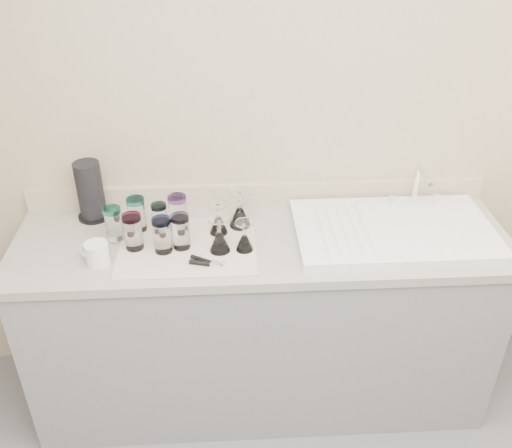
{
  "coord_description": "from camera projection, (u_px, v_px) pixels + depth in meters",
  "views": [
    {
      "loc": [
        -0.14,
        -0.77,
        2.2
      ],
      "look_at": [
        -0.03,
        1.15,
        1.0
      ],
      "focal_mm": 40.0,
      "sensor_mm": 36.0,
      "label": 1
    }
  ],
  "objects": [
    {
      "name": "white_mug",
      "position": [
        97.0,
        253.0,
        2.19
      ],
      "size": [
        0.14,
        0.12,
        0.09
      ],
      "color": "silver",
      "rests_on": "counter_unit"
    },
    {
      "name": "tumbler_extra",
      "position": [
        114.0,
        223.0,
        2.31
      ],
      "size": [
        0.07,
        0.07,
        0.14
      ],
      "color": "white",
      "rests_on": "dish_towel"
    },
    {
      "name": "goblet_back_left",
      "position": [
        218.0,
        223.0,
        2.36
      ],
      "size": [
        0.08,
        0.08,
        0.14
      ],
      "color": "white",
      "rests_on": "dish_towel"
    },
    {
      "name": "can_opener",
      "position": [
        207.0,
        263.0,
        2.19
      ],
      "size": [
        0.14,
        0.09,
        0.02
      ],
      "color": "silver",
      "rests_on": "dish_towel"
    },
    {
      "name": "room_envelope",
      "position": [
        310.0,
        303.0,
        1.0
      ],
      "size": [
        3.54,
        3.5,
        2.52
      ],
      "color": "#59595F",
      "rests_on": "ground"
    },
    {
      "name": "goblet_front_left",
      "position": [
        220.0,
        240.0,
        2.25
      ],
      "size": [
        0.08,
        0.08,
        0.15
      ],
      "color": "white",
      "rests_on": "dish_towel"
    },
    {
      "name": "goblet_back_right",
      "position": [
        240.0,
        218.0,
        2.4
      ],
      "size": [
        0.07,
        0.07,
        0.13
      ],
      "color": "white",
      "rests_on": "dish_towel"
    },
    {
      "name": "tumbler_cyan",
      "position": [
        160.0,
        218.0,
        2.36
      ],
      "size": [
        0.06,
        0.06,
        0.13
      ],
      "color": "white",
      "rests_on": "dish_towel"
    },
    {
      "name": "tumbler_teal",
      "position": [
        137.0,
        214.0,
        2.36
      ],
      "size": [
        0.07,
        0.07,
        0.15
      ],
      "color": "white",
      "rests_on": "dish_towel"
    },
    {
      "name": "tumbler_magenta",
      "position": [
        133.0,
        232.0,
        2.25
      ],
      "size": [
        0.08,
        0.08,
        0.15
      ],
      "color": "white",
      "rests_on": "dish_towel"
    },
    {
      "name": "dish_towel",
      "position": [
        188.0,
        247.0,
        2.3
      ],
      "size": [
        0.55,
        0.42,
        0.01
      ],
      "primitive_type": "cube",
      "color": "silver",
      "rests_on": "counter_unit"
    },
    {
      "name": "goblet_extra",
      "position": [
        240.0,
        214.0,
        2.4
      ],
      "size": [
        0.09,
        0.09,
        0.16
      ],
      "color": "white",
      "rests_on": "dish_towel"
    },
    {
      "name": "goblet_front_right",
      "position": [
        244.0,
        240.0,
        2.26
      ],
      "size": [
        0.07,
        0.07,
        0.13
      ],
      "color": "white",
      "rests_on": "dish_towel"
    },
    {
      "name": "tumbler_purple",
      "position": [
        178.0,
        212.0,
        2.37
      ],
      "size": [
        0.08,
        0.08,
        0.15
      ],
      "color": "white",
      "rests_on": "dish_towel"
    },
    {
      "name": "sink_unit",
      "position": [
        394.0,
        229.0,
        2.38
      ],
      "size": [
        0.82,
        0.5,
        0.22
      ],
      "color": "white",
      "rests_on": "counter_unit"
    },
    {
      "name": "tumbler_lavender",
      "position": [
        181.0,
        231.0,
        2.25
      ],
      "size": [
        0.07,
        0.07,
        0.15
      ],
      "color": "white",
      "rests_on": "dish_towel"
    },
    {
      "name": "tumbler_blue",
      "position": [
        162.0,
        235.0,
        2.23
      ],
      "size": [
        0.07,
        0.07,
        0.15
      ],
      "color": "white",
      "rests_on": "dish_towel"
    },
    {
      "name": "paper_towel_roll",
      "position": [
        90.0,
        191.0,
        2.44
      ],
      "size": [
        0.14,
        0.14,
        0.26
      ],
      "color": "black",
      "rests_on": "counter_unit"
    },
    {
      "name": "counter_unit",
      "position": [
        262.0,
        320.0,
        2.6
      ],
      "size": [
        2.06,
        0.62,
        0.9
      ],
      "color": "slate",
      "rests_on": "ground"
    }
  ]
}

